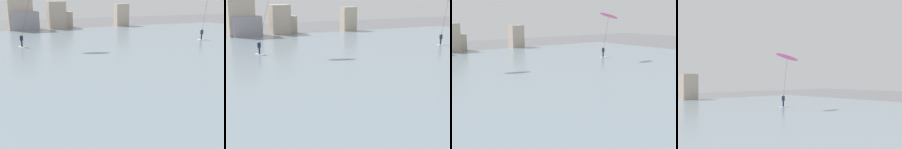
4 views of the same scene
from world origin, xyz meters
TOP-DOWN VIEW (x-y plane):
  - water_bay at (0.00, 29.99)m, footprint 84.00×52.00m
  - far_shore_buildings at (-2.34, 57.54)m, footprint 44.20×5.37m
  - kitesurfer_pink at (21.20, 32.20)m, footprint 3.93×3.54m

SIDE VIEW (x-z plane):
  - water_bay at x=0.00m, z-range 0.00..0.10m
  - far_shore_buildings at x=-2.34m, z-range -1.11..6.46m
  - kitesurfer_pink at x=21.20m, z-range 2.54..9.67m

